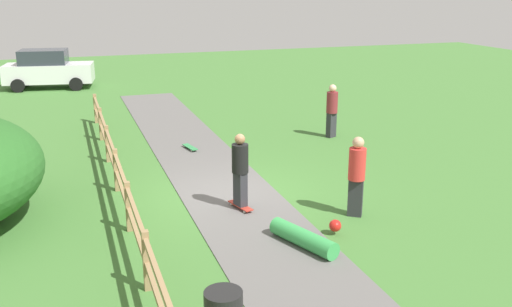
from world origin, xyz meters
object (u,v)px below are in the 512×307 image
object	(u,v)px
skateboard_loose	(190,147)
bystander_red	(357,173)
bystander_maroon	(332,108)
skater_fallen	(306,237)
skater_riding	(240,168)
parked_car_white	(48,69)

from	to	relation	value
skateboard_loose	bystander_red	bearing A→B (deg)	-69.64
bystander_maroon	bystander_red	distance (m)	6.87
skater_fallen	skateboard_loose	bearing A→B (deg)	95.29
skater_riding	bystander_red	bearing A→B (deg)	-27.03
skater_riding	skater_fallen	xyz separation A→B (m)	(0.66, -2.28, -0.82)
parked_car_white	skater_fallen	bearing A→B (deg)	-76.40
skater_riding	skateboard_loose	xyz separation A→B (m)	(-0.04, 5.22, -0.93)
parked_car_white	bystander_red	bearing A→B (deg)	-71.11
skater_fallen	skateboard_loose	xyz separation A→B (m)	(-0.70, 7.50, -0.11)
skater_riding	parked_car_white	xyz separation A→B (m)	(-4.31, 18.23, -0.06)
skateboard_loose	bystander_maroon	size ratio (longest dim) A/B	0.45
skateboard_loose	bystander_red	xyz separation A→B (m)	(2.38, -6.42, 0.94)
bystander_red	parked_car_white	bearing A→B (deg)	108.89
skateboard_loose	bystander_maroon	bearing A→B (deg)	-0.34
skateboard_loose	parked_car_white	world-z (taller)	parked_car_white
skater_fallen	parked_car_white	size ratio (longest dim) A/B	0.37
skater_fallen	parked_car_white	bearing A→B (deg)	103.60
skater_fallen	bystander_red	bearing A→B (deg)	32.85
skateboard_loose	parked_car_white	distance (m)	13.72
skater_riding	skater_fallen	distance (m)	2.51
skater_riding	skateboard_loose	distance (m)	5.30
bystander_maroon	bystander_red	world-z (taller)	bystander_red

